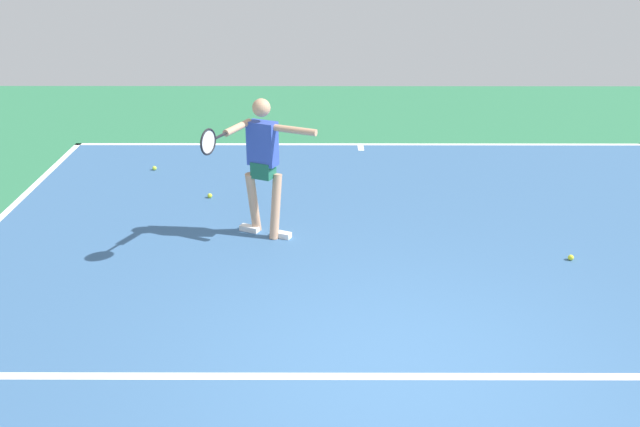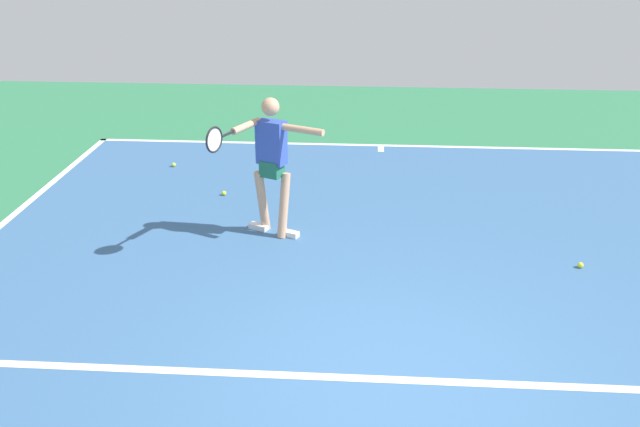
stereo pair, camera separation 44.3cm
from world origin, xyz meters
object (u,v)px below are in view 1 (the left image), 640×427
Objects in this scene: tennis_player at (262,160)px; tennis_ball_by_baseline at (154,168)px; tennis_ball_centre_court at (571,258)px; tennis_ball_by_sideline at (210,196)px.

tennis_player is 25.98× the size of tennis_ball_by_baseline.
tennis_ball_by_baseline is 6.26m from tennis_ball_centre_court.
tennis_player is 25.98× the size of tennis_ball_centre_court.
tennis_ball_by_baseline is (1.88, -2.43, -0.95)m from tennis_player.
tennis_ball_by_sideline is at bearing 131.21° from tennis_ball_by_baseline.
tennis_ball_centre_court and tennis_ball_by_sideline have the same top height.
tennis_player reaches higher than tennis_ball_by_sideline.
tennis_player is 1.79m from tennis_ball_by_sideline.
tennis_ball_by_baseline is 1.00× the size of tennis_ball_by_sideline.
tennis_ball_by_baseline and tennis_ball_by_sideline have the same top height.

